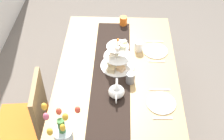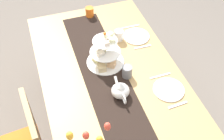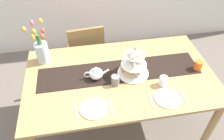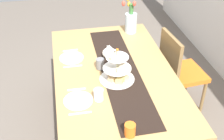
# 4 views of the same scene
# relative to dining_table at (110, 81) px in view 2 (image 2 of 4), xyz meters

# --- Properties ---
(ground_plane) EXTENTS (8.00, 8.00, 0.00)m
(ground_plane) POSITION_rel_dining_table_xyz_m (0.00, 0.00, -0.67)
(ground_plane) COLOR #6B6056
(dining_table) EXTENTS (1.80, 1.05, 0.77)m
(dining_table) POSITION_rel_dining_table_xyz_m (0.00, 0.00, 0.00)
(dining_table) COLOR tan
(dining_table) RESTS_ON ground_plane
(table_runner) EXTENTS (1.56, 0.32, 0.00)m
(table_runner) POSITION_rel_dining_table_xyz_m (0.00, 0.05, 0.09)
(table_runner) COLOR black
(table_runner) RESTS_ON dining_table
(tiered_cake_stand) EXTENTS (0.30, 0.30, 0.30)m
(tiered_cake_stand) POSITION_rel_dining_table_xyz_m (0.12, 0.00, 0.18)
(tiered_cake_stand) COLOR beige
(tiered_cake_stand) RESTS_ON table_runner
(teapot) EXTENTS (0.24, 0.13, 0.14)m
(teapot) POSITION_rel_dining_table_xyz_m (-0.23, 0.00, 0.15)
(teapot) COLOR white
(teapot) RESTS_ON table_runner
(dinner_plate_left) EXTENTS (0.23, 0.23, 0.01)m
(dinner_plate_left) POSITION_rel_dining_table_xyz_m (-0.30, -0.35, 0.10)
(dinner_plate_left) COLOR white
(dinner_plate_left) RESTS_ON dining_table
(fork_left) EXTENTS (0.02, 0.15, 0.01)m
(fork_left) POSITION_rel_dining_table_xyz_m (-0.44, -0.35, 0.10)
(fork_left) COLOR silver
(fork_left) RESTS_ON dining_table
(knife_left) EXTENTS (0.02, 0.17, 0.01)m
(knife_left) POSITION_rel_dining_table_xyz_m (-0.15, -0.35, 0.10)
(knife_left) COLOR silver
(knife_left) RESTS_ON dining_table
(dinner_plate_right) EXTENTS (0.23, 0.23, 0.01)m
(dinner_plate_right) POSITION_rel_dining_table_xyz_m (0.34, -0.35, 0.10)
(dinner_plate_right) COLOR white
(dinner_plate_right) RESTS_ON dining_table
(fork_right) EXTENTS (0.02, 0.15, 0.01)m
(fork_right) POSITION_rel_dining_table_xyz_m (0.20, -0.35, 0.10)
(fork_right) COLOR silver
(fork_right) RESTS_ON dining_table
(knife_right) EXTENTS (0.02, 0.17, 0.01)m
(knife_right) POSITION_rel_dining_table_xyz_m (0.49, -0.35, 0.10)
(knife_right) COLOR silver
(knife_right) RESTS_ON dining_table
(mug_grey) EXTENTS (0.08, 0.08, 0.09)m
(mug_grey) POSITION_rel_dining_table_xyz_m (-0.07, -0.11, 0.14)
(mug_grey) COLOR slate
(mug_grey) RESTS_ON table_runner
(mug_white_text) EXTENTS (0.08, 0.08, 0.09)m
(mug_white_text) POSITION_rel_dining_table_xyz_m (0.35, -0.19, 0.14)
(mug_white_text) COLOR white
(mug_white_text) RESTS_ON dining_table
(mug_orange) EXTENTS (0.08, 0.08, 0.09)m
(mug_orange) POSITION_rel_dining_table_xyz_m (0.76, -0.05, 0.14)
(mug_orange) COLOR orange
(mug_orange) RESTS_ON dining_table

